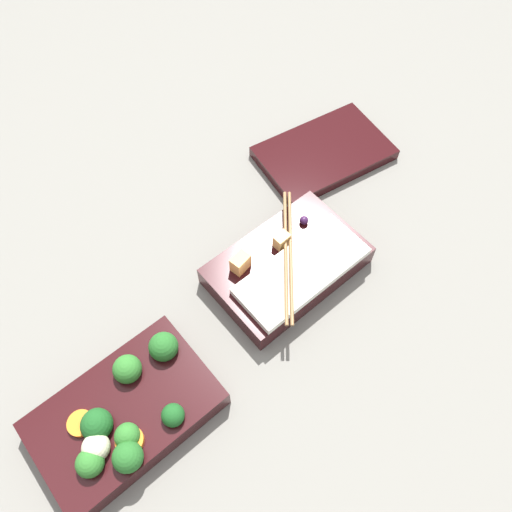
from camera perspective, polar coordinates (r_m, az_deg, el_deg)
ground_plane at (r=0.70m, az=-4.42°, el=-9.31°), size 3.00×3.00×0.00m
bento_tray_vegetable at (r=0.66m, az=-14.68°, el=-16.99°), size 0.22×0.14×0.07m
bento_tray_rice at (r=0.72m, az=3.74°, el=-1.13°), size 0.22×0.17×0.06m
bento_lid at (r=0.87m, az=7.76°, el=11.58°), size 0.23×0.17×0.02m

